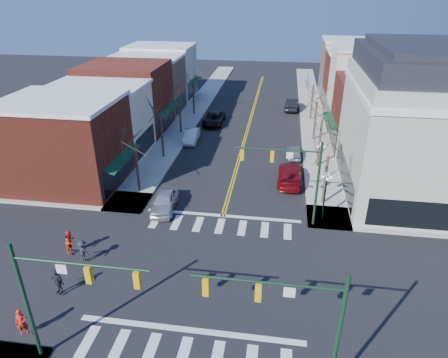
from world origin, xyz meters
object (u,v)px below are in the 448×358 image
at_px(car_right_far, 292,104).
at_px(pedestrian_dark_b, 83,251).
at_px(car_left_near, 164,201).
at_px(pedestrian_red_a, 22,322).
at_px(car_right_near, 290,174).
at_px(lamppost_corner, 326,187).
at_px(car_left_mid, 191,136).
at_px(car_right_mid, 294,152).
at_px(car_left_far, 214,119).
at_px(pedestrian_dark_a, 58,281).
at_px(victorian_corner, 424,124).
at_px(lamppost_midblock, 320,156).
at_px(pedestrian_red_b, 70,242).

bearing_deg(car_right_far, pedestrian_dark_b, 75.29).
height_order(car_left_near, pedestrian_red_a, pedestrian_red_a).
xyz_separation_m(car_right_near, pedestrian_dark_b, (-14.26, -14.59, 0.10)).
height_order(lamppost_corner, car_left_mid, lamppost_corner).
bearing_deg(pedestrian_dark_b, car_right_mid, -110.48).
relative_size(lamppost_corner, car_left_far, 0.77).
height_order(lamppost_corner, car_right_mid, lamppost_corner).
xyz_separation_m(car_left_mid, car_right_far, (12.24, 15.43, 0.12)).
xyz_separation_m(car_left_near, car_left_mid, (-1.27, 16.12, -0.05)).
bearing_deg(pedestrian_dark_a, car_left_mid, 107.18).
bearing_deg(pedestrian_dark_b, car_left_mid, -80.84).
bearing_deg(lamppost_corner, car_right_mid, 99.99).
bearing_deg(car_left_near, lamppost_corner, -2.51).
relative_size(victorian_corner, pedestrian_red_a, 8.39).
height_order(lamppost_midblock, car_right_near, lamppost_midblock).
xyz_separation_m(lamppost_corner, car_right_mid, (-2.23, 12.67, -2.30)).
xyz_separation_m(car_right_near, pedestrian_red_b, (-15.55, -13.85, 0.19)).
distance_m(victorian_corner, car_left_far, 27.72).
height_order(car_left_near, car_right_far, car_right_far).
bearing_deg(car_right_near, lamppost_corner, 114.13).
distance_m(car_right_near, car_right_mid, 6.27).
height_order(car_left_far, car_right_mid, car_left_far).
bearing_deg(victorian_corner, car_right_far, 112.94).
bearing_deg(victorian_corner, pedestrian_dark_a, -145.30).
distance_m(car_left_far, pedestrian_red_a, 37.80).
height_order(victorian_corner, car_left_near, victorian_corner).
height_order(car_right_mid, pedestrian_red_a, pedestrian_red_a).
xyz_separation_m(pedestrian_dark_a, pedestrian_dark_b, (0.03, 3.30, -0.09)).
xyz_separation_m(car_left_far, pedestrian_dark_a, (-3.94, -34.21, 0.26)).
bearing_deg(lamppost_midblock, car_left_near, -152.74).
xyz_separation_m(lamppost_corner, car_right_far, (-2.36, 31.18, -2.10)).
height_order(car_left_near, pedestrian_dark_a, pedestrian_dark_a).
height_order(lamppost_corner, pedestrian_red_b, lamppost_corner).
distance_m(car_left_mid, pedestrian_dark_b, 24.04).
xyz_separation_m(victorian_corner, lamppost_midblock, (-8.30, 0.50, -3.70)).
xyz_separation_m(lamppost_midblock, car_left_mid, (-14.60, 9.25, -2.22)).
xyz_separation_m(car_left_mid, car_right_near, (11.95, -9.34, 0.10)).
distance_m(victorian_corner, pedestrian_dark_b, 29.49).
bearing_deg(pedestrian_red_b, car_left_far, -2.21).
bearing_deg(car_right_far, lamppost_midblock, 101.05).
xyz_separation_m(car_right_far, pedestrian_red_b, (-15.84, -38.61, 0.18)).
relative_size(lamppost_corner, pedestrian_red_a, 2.55).
xyz_separation_m(victorian_corner, pedestrian_dark_a, (-25.24, -17.48, -5.62)).
xyz_separation_m(lamppost_corner, pedestrian_dark_b, (-16.91, -8.18, -2.02)).
bearing_deg(pedestrian_dark_b, victorian_corner, -135.97).
xyz_separation_m(victorian_corner, car_left_near, (-21.63, -6.37, -5.86)).
relative_size(pedestrian_red_a, pedestrian_red_b, 0.95).
bearing_deg(car_left_near, car_right_near, 28.34).
xyz_separation_m(car_right_mid, car_right_far, (-0.13, 18.51, 0.20)).
bearing_deg(car_left_far, pedestrian_dark_b, -97.06).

